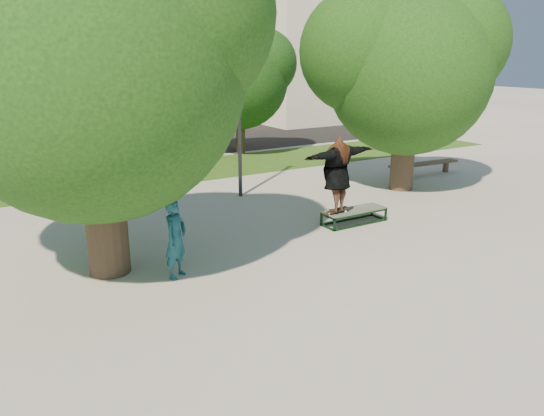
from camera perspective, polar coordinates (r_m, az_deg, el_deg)
ground at (r=12.34m, az=3.50°, el=-4.43°), size 120.00×120.00×0.00m
grass_strip at (r=20.88m, az=-9.25°, el=4.03°), size 30.00×4.00×0.02m
asphalt_strip at (r=26.65m, az=-16.65°, el=6.18°), size 40.00×8.00×0.01m
tree_left at (r=10.80m, az=-19.58°, el=15.74°), size 6.96×5.95×7.12m
tree_right at (r=17.75m, az=14.15°, el=14.94°), size 6.24×5.33×6.51m
bg_tree_mid at (r=22.23m, az=-17.49°, el=14.66°), size 5.76×4.92×6.24m
bg_tree_right at (r=23.77m, az=-3.73°, el=14.13°), size 5.04×4.31×5.43m
lamppost at (r=16.39m, az=-3.59°, el=12.01°), size 0.25×0.15×6.11m
side_building at (r=39.95m, az=6.93°, el=15.62°), size 15.00×10.00×8.00m
grind_box at (r=14.29m, az=8.82°, el=-0.89°), size 1.80×0.60×0.38m
skater_rig at (r=13.59m, az=7.00°, el=3.66°), size 2.44×0.95×2.01m
bystander at (r=10.74m, az=-10.32°, el=-3.24°), size 0.71×0.67×1.63m
bench at (r=20.58m, az=16.01°, el=4.52°), size 3.07×0.64×0.47m
car_dark at (r=23.85m, az=-18.17°, el=6.56°), size 1.65×4.15×1.34m
car_grey at (r=23.91m, az=-17.42°, el=6.82°), size 3.51×5.74×1.49m
car_silver_b at (r=24.83m, az=-10.46°, el=7.52°), size 2.65×5.06×1.40m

